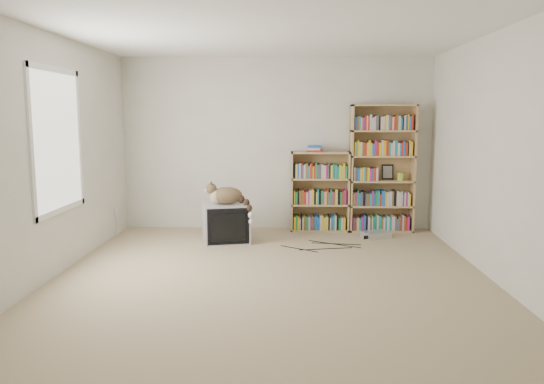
{
  "coord_description": "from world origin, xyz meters",
  "views": [
    {
      "loc": [
        0.16,
        -5.27,
        1.65
      ],
      "look_at": [
        -0.02,
        1.0,
        0.76
      ],
      "focal_mm": 35.0,
      "sensor_mm": 36.0,
      "label": 1
    }
  ],
  "objects_px": {
    "cat": "(230,198)",
    "bookcase_short": "(320,195)",
    "crt_tv": "(226,223)",
    "bookcase_tall": "(382,172)",
    "dvd_player": "(376,235)"
  },
  "relations": [
    {
      "from": "crt_tv",
      "to": "bookcase_tall",
      "type": "height_order",
      "value": "bookcase_tall"
    },
    {
      "from": "crt_tv",
      "to": "dvd_player",
      "type": "distance_m",
      "value": 2.07
    },
    {
      "from": "bookcase_short",
      "to": "dvd_player",
      "type": "relative_size",
      "value": 3.22
    },
    {
      "from": "bookcase_tall",
      "to": "dvd_player",
      "type": "height_order",
      "value": "bookcase_tall"
    },
    {
      "from": "crt_tv",
      "to": "cat",
      "type": "height_order",
      "value": "cat"
    },
    {
      "from": "bookcase_tall",
      "to": "dvd_player",
      "type": "distance_m",
      "value": 0.96
    },
    {
      "from": "crt_tv",
      "to": "cat",
      "type": "bearing_deg",
      "value": -59.91
    },
    {
      "from": "bookcase_short",
      "to": "dvd_player",
      "type": "bearing_deg",
      "value": -32.16
    },
    {
      "from": "cat",
      "to": "bookcase_tall",
      "type": "height_order",
      "value": "bookcase_tall"
    },
    {
      "from": "cat",
      "to": "dvd_player",
      "type": "distance_m",
      "value": 2.08
    },
    {
      "from": "bookcase_short",
      "to": "crt_tv",
      "type": "bearing_deg",
      "value": -149.66
    },
    {
      "from": "bookcase_tall",
      "to": "bookcase_short",
      "type": "distance_m",
      "value": 0.95
    },
    {
      "from": "cat",
      "to": "bookcase_short",
      "type": "distance_m",
      "value": 1.47
    },
    {
      "from": "crt_tv",
      "to": "bookcase_short",
      "type": "height_order",
      "value": "bookcase_short"
    },
    {
      "from": "bookcase_short",
      "to": "dvd_player",
      "type": "xyz_separation_m",
      "value": [
        0.75,
        -0.47,
        -0.49
      ]
    }
  ]
}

